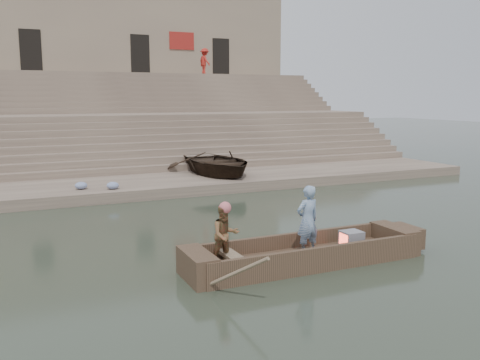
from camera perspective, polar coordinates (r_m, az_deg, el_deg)
ground at (r=13.19m, az=-6.49°, el=-7.28°), size 120.00×120.00×0.00m
lower_landing at (r=20.72m, az=-13.37°, el=-0.85°), size 32.00×4.00×0.40m
mid_landing at (r=27.92m, az=-16.48°, el=4.04°), size 32.00×3.00×2.80m
upper_landing at (r=34.79m, az=-18.22°, el=6.89°), size 32.00×3.00×5.20m
ghat_steps at (r=29.56m, az=-16.98°, el=5.06°), size 32.00×11.00×5.20m
building_wall at (r=38.79m, az=-19.12°, el=11.48°), size 32.00×5.07×11.20m
main_rowboat at (r=11.86m, az=7.11°, el=-8.65°), size 5.00×1.30×0.22m
rowboat_trim at (r=11.90m, az=8.00°, el=-7.61°), size 6.04×2.63×1.95m
standing_man at (r=11.61m, az=7.44°, el=-4.43°), size 0.62×0.44×1.58m
rowing_man at (r=10.89m, az=-1.64°, el=-6.07°), size 0.63×0.50×1.28m
television at (r=12.45m, az=12.13°, el=-6.43°), size 0.46×0.42×0.40m
beached_rowboat at (r=22.33m, az=-2.57°, el=1.91°), size 3.60×4.93×1.00m
pedestrian at (r=36.04m, az=-3.91°, el=12.90°), size 0.80×1.20×1.73m
cloth_bundles at (r=20.34m, az=-15.26°, el=-0.17°), size 10.68×2.93×0.26m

